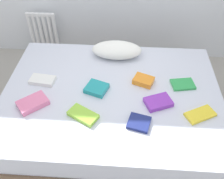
# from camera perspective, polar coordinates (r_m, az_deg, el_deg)

# --- Properties ---
(ground_plane) EXTENTS (8.00, 8.00, 0.00)m
(ground_plane) POSITION_cam_1_polar(r_m,az_deg,el_deg) (2.62, -0.08, -8.37)
(ground_plane) COLOR #9E998E
(bed) EXTENTS (2.00, 1.50, 0.50)m
(bed) POSITION_cam_1_polar(r_m,az_deg,el_deg) (2.43, -0.08, -4.79)
(bed) COLOR brown
(bed) RESTS_ON ground
(radiator) EXTENTS (0.36, 0.04, 0.52)m
(radiator) POSITION_cam_1_polar(r_m,az_deg,el_deg) (3.46, -15.34, 12.55)
(radiator) COLOR white
(radiator) RESTS_ON ground
(pillow) EXTENTS (0.51, 0.27, 0.15)m
(pillow) POSITION_cam_1_polar(r_m,az_deg,el_deg) (2.62, 1.09, 9.00)
(pillow) COLOR white
(pillow) RESTS_ON bed
(textbook_lime) EXTENTS (0.27, 0.23, 0.04)m
(textbook_lime) POSITION_cam_1_polar(r_m,az_deg,el_deg) (2.05, -6.61, -5.78)
(textbook_lime) COLOR #8CC638
(textbook_lime) RESTS_ON bed
(textbook_white) EXTENTS (0.24, 0.16, 0.04)m
(textbook_white) POSITION_cam_1_polar(r_m,az_deg,el_deg) (2.42, -15.54, 2.07)
(textbook_white) COLOR white
(textbook_white) RESTS_ON bed
(textbook_green) EXTENTS (0.23, 0.18, 0.02)m
(textbook_green) POSITION_cam_1_polar(r_m,az_deg,el_deg) (2.39, 15.82, 1.15)
(textbook_green) COLOR green
(textbook_green) RESTS_ON bed
(textbook_purple) EXTENTS (0.26, 0.22, 0.04)m
(textbook_purple) POSITION_cam_1_polar(r_m,az_deg,el_deg) (2.16, 10.48, -2.84)
(textbook_purple) COLOR purple
(textbook_purple) RESTS_ON bed
(textbook_yellow) EXTENTS (0.27, 0.22, 0.02)m
(textbook_yellow) POSITION_cam_1_polar(r_m,az_deg,el_deg) (2.17, 19.45, -5.39)
(textbook_yellow) COLOR yellow
(textbook_yellow) RESTS_ON bed
(textbook_pink) EXTENTS (0.29, 0.28, 0.05)m
(textbook_pink) POSITION_cam_1_polar(r_m,az_deg,el_deg) (2.22, -17.61, -2.94)
(textbook_pink) COLOR pink
(textbook_pink) RESTS_ON bed
(textbook_orange) EXTENTS (0.21, 0.19, 0.05)m
(textbook_orange) POSITION_cam_1_polar(r_m,az_deg,el_deg) (2.34, 7.18, 2.06)
(textbook_orange) COLOR orange
(textbook_orange) RESTS_ON bed
(textbook_navy) EXTENTS (0.20, 0.20, 0.03)m
(textbook_navy) POSITION_cam_1_polar(r_m,az_deg,el_deg) (2.00, 6.16, -7.52)
(textbook_navy) COLOR navy
(textbook_navy) RESTS_ON bed
(textbook_teal) EXTENTS (0.23, 0.22, 0.04)m
(textbook_teal) POSITION_cam_1_polar(r_m,az_deg,el_deg) (2.25, -3.54, 0.28)
(textbook_teal) COLOR teal
(textbook_teal) RESTS_ON bed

